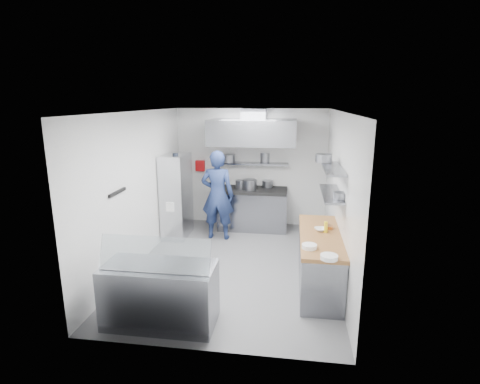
% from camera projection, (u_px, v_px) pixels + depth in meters
% --- Properties ---
extents(floor, '(5.00, 5.00, 0.00)m').
position_uv_depth(floor, '(235.00, 264.00, 6.99)').
color(floor, '#4E4E50').
rests_on(floor, ground).
extents(ceiling, '(5.00, 5.00, 0.00)m').
position_uv_depth(ceiling, '(235.00, 112.00, 6.32)').
color(ceiling, silver).
rests_on(ceiling, wall_back).
extents(wall_back, '(3.60, 2.80, 0.02)m').
position_uv_depth(wall_back, '(251.00, 167.00, 9.06)').
color(wall_back, white).
rests_on(wall_back, floor).
extents(wall_front, '(3.60, 2.80, 0.02)m').
position_uv_depth(wall_front, '(201.00, 244.00, 4.25)').
color(wall_front, white).
rests_on(wall_front, floor).
extents(wall_left, '(2.80, 5.00, 0.02)m').
position_uv_depth(wall_left, '(139.00, 189.00, 6.90)').
color(wall_left, white).
rests_on(wall_left, floor).
extents(wall_right, '(2.80, 5.00, 0.02)m').
position_uv_depth(wall_right, '(339.00, 195.00, 6.41)').
color(wall_right, white).
rests_on(wall_right, floor).
extents(gas_range, '(1.60, 0.80, 0.90)m').
position_uv_depth(gas_range, '(253.00, 210.00, 8.89)').
color(gas_range, gray).
rests_on(gas_range, floor).
extents(cooktop, '(1.57, 0.78, 0.06)m').
position_uv_depth(cooktop, '(253.00, 190.00, 8.77)').
color(cooktop, black).
rests_on(cooktop, gas_range).
extents(stock_pot_left, '(0.25, 0.25, 0.20)m').
position_uv_depth(stock_pot_left, '(241.00, 184.00, 8.78)').
color(stock_pot_left, slate).
rests_on(stock_pot_left, cooktop).
extents(stock_pot_mid, '(0.34, 0.34, 0.24)m').
position_uv_depth(stock_pot_mid, '(249.00, 185.00, 8.68)').
color(stock_pot_mid, slate).
rests_on(stock_pot_mid, cooktop).
extents(stock_pot_right, '(0.26, 0.26, 0.16)m').
position_uv_depth(stock_pot_right, '(268.00, 184.00, 8.95)').
color(stock_pot_right, slate).
rests_on(stock_pot_right, cooktop).
extents(over_range_shelf, '(1.60, 0.30, 0.04)m').
position_uv_depth(over_range_shelf, '(255.00, 164.00, 8.86)').
color(over_range_shelf, gray).
rests_on(over_range_shelf, wall_back).
extents(shelf_pot_a, '(0.28, 0.28, 0.18)m').
position_uv_depth(shelf_pot_a, '(229.00, 158.00, 8.97)').
color(shelf_pot_a, slate).
rests_on(shelf_pot_a, over_range_shelf).
extents(shelf_pot_b, '(0.26, 0.26, 0.22)m').
position_uv_depth(shelf_pot_b, '(265.00, 157.00, 9.02)').
color(shelf_pot_b, slate).
rests_on(shelf_pot_b, over_range_shelf).
extents(extractor_hood, '(1.90, 1.15, 0.55)m').
position_uv_depth(extractor_hood, '(253.00, 132.00, 8.28)').
color(extractor_hood, gray).
rests_on(extractor_hood, wall_back).
extents(hood_duct, '(0.55, 0.55, 0.24)m').
position_uv_depth(hood_duct, '(254.00, 114.00, 8.40)').
color(hood_duct, slate).
rests_on(hood_duct, extractor_hood).
extents(red_firebox, '(0.22, 0.10, 0.26)m').
position_uv_depth(red_firebox, '(200.00, 166.00, 9.17)').
color(red_firebox, '#AF0E11').
rests_on(red_firebox, wall_back).
extents(chef, '(0.72, 0.47, 1.96)m').
position_uv_depth(chef, '(217.00, 195.00, 8.12)').
color(chef, navy).
rests_on(chef, floor).
extents(wire_rack, '(0.50, 0.90, 1.85)m').
position_uv_depth(wire_rack, '(177.00, 196.00, 8.28)').
color(wire_rack, silver).
rests_on(wire_rack, floor).
extents(rack_bin_a, '(0.17, 0.21, 0.19)m').
position_uv_depth(rack_bin_a, '(171.00, 206.00, 7.94)').
color(rack_bin_a, white).
rests_on(rack_bin_a, wire_rack).
extents(rack_bin_b, '(0.15, 0.20, 0.18)m').
position_uv_depth(rack_bin_b, '(176.00, 179.00, 8.17)').
color(rack_bin_b, yellow).
rests_on(rack_bin_b, wire_rack).
extents(rack_jar, '(0.12, 0.12, 0.18)m').
position_uv_depth(rack_jar, '(175.00, 157.00, 7.95)').
color(rack_jar, black).
rests_on(rack_jar, wire_rack).
extents(knife_strip, '(0.04, 0.55, 0.05)m').
position_uv_depth(knife_strip, '(117.00, 192.00, 6.00)').
color(knife_strip, black).
rests_on(knife_strip, wall_left).
extents(prep_counter_base, '(0.62, 2.00, 0.84)m').
position_uv_depth(prep_counter_base, '(319.00, 262.00, 6.11)').
color(prep_counter_base, gray).
rests_on(prep_counter_base, floor).
extents(prep_counter_top, '(0.65, 2.04, 0.06)m').
position_uv_depth(prep_counter_top, '(321.00, 236.00, 6.00)').
color(prep_counter_top, '#905E32').
rests_on(prep_counter_top, prep_counter_base).
extents(plate_stack_a, '(0.24, 0.24, 0.06)m').
position_uv_depth(plate_stack_a, '(329.00, 257.00, 5.04)').
color(plate_stack_a, white).
rests_on(plate_stack_a, prep_counter_top).
extents(plate_stack_b, '(0.22, 0.22, 0.06)m').
position_uv_depth(plate_stack_b, '(309.00, 246.00, 5.41)').
color(plate_stack_b, white).
rests_on(plate_stack_b, prep_counter_top).
extents(copper_pan, '(0.15, 0.15, 0.06)m').
position_uv_depth(copper_pan, '(328.00, 227.00, 6.24)').
color(copper_pan, '#BB7134').
rests_on(copper_pan, prep_counter_top).
extents(squeeze_bottle, '(0.06, 0.06, 0.18)m').
position_uv_depth(squeeze_bottle, '(326.00, 227.00, 6.05)').
color(squeeze_bottle, yellow).
rests_on(squeeze_bottle, prep_counter_top).
extents(mixing_bowl, '(0.24, 0.24, 0.05)m').
position_uv_depth(mixing_bowl, '(321.00, 229.00, 6.14)').
color(mixing_bowl, white).
rests_on(mixing_bowl, prep_counter_top).
extents(wall_shelf_lower, '(0.30, 1.30, 0.04)m').
position_uv_depth(wall_shelf_lower, '(331.00, 194.00, 6.12)').
color(wall_shelf_lower, gray).
rests_on(wall_shelf_lower, wall_right).
extents(wall_shelf_upper, '(0.30, 1.30, 0.04)m').
position_uv_depth(wall_shelf_upper, '(333.00, 168.00, 6.02)').
color(wall_shelf_upper, gray).
rests_on(wall_shelf_upper, wall_right).
extents(shelf_pot_c, '(0.20, 0.20, 0.10)m').
position_uv_depth(shelf_pot_c, '(340.00, 195.00, 5.72)').
color(shelf_pot_c, slate).
rests_on(shelf_pot_c, wall_shelf_lower).
extents(shelf_pot_d, '(0.28, 0.28, 0.14)m').
position_uv_depth(shelf_pot_d, '(324.00, 158.00, 6.48)').
color(shelf_pot_d, slate).
rests_on(shelf_pot_d, wall_shelf_upper).
extents(display_case, '(1.50, 0.70, 0.85)m').
position_uv_depth(display_case, '(160.00, 295.00, 5.07)').
color(display_case, gray).
rests_on(display_case, floor).
extents(display_glass, '(1.47, 0.19, 0.42)m').
position_uv_depth(display_glass, '(154.00, 254.00, 4.80)').
color(display_glass, silver).
rests_on(display_glass, display_case).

